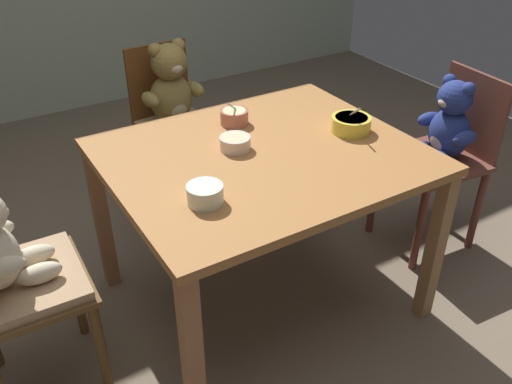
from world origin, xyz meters
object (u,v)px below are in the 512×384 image
Objects in this scene: teddy_chair_far_center at (174,105)px; teddy_chair_near_left at (6,269)px; porridge_bowl_cream_center at (235,143)px; porridge_bowl_terracotta_far_center at (234,116)px; dining_table at (263,172)px; teddy_chair_near_right at (446,137)px; porridge_bowl_white_near_left at (205,194)px; porridge_bowl_yellow_near_right at (351,124)px.

teddy_chair_near_left is at bearing -53.00° from teddy_chair_far_center.
porridge_bowl_cream_center is 1.00× the size of porridge_bowl_terracotta_far_center.
teddy_chair_near_right is at bearing -3.41° from dining_table.
teddy_chair_far_center is at bearing 83.60° from porridge_bowl_cream_center.
teddy_chair_near_left is 0.90m from porridge_bowl_cream_center.
porridge_bowl_cream_center is at bearing 45.74° from porridge_bowl_white_near_left.
porridge_bowl_cream_center is at bearing 167.31° from porridge_bowl_yellow_near_right.
teddy_chair_far_center reaches higher than porridge_bowl_terracotta_far_center.
porridge_bowl_terracotta_far_center reaches higher than porridge_bowl_cream_center.
teddy_chair_near_right is at bearing 42.12° from teddy_chair_far_center.
teddy_chair_near_left is (-1.92, 0.09, -0.01)m from teddy_chair_near_right.
dining_table is 0.30m from porridge_bowl_terracotta_far_center.
teddy_chair_near_right is 1.92m from teddy_chair_near_left.
dining_table is 0.41m from porridge_bowl_white_near_left.
teddy_chair_far_center is (0.01, 0.87, -0.04)m from dining_table.
porridge_bowl_white_near_left is (0.61, -0.23, 0.21)m from teddy_chair_near_left.
teddy_chair_near_left is at bearing 1.88° from teddy_chair_near_right.
porridge_bowl_white_near_left is 1.01× the size of porridge_bowl_terracotta_far_center.
teddy_chair_near_right is at bearing -2.88° from porridge_bowl_yellow_near_right.
teddy_chair_near_left is at bearing 177.39° from porridge_bowl_yellow_near_right.
teddy_chair_near_left is at bearing 178.04° from dining_table.
teddy_chair_far_center is at bearing 113.40° from porridge_bowl_yellow_near_right.
porridge_bowl_cream_center is (0.88, 0.05, 0.20)m from teddy_chair_near_left.
porridge_bowl_yellow_near_right is at bearing -39.84° from porridge_bowl_terracotta_far_center.
teddy_chair_near_right is 0.92× the size of teddy_chair_far_center.
teddy_chair_near_right is 5.18× the size of porridge_bowl_yellow_near_right.
dining_table is 9.72× the size of porridge_bowl_cream_center.
teddy_chair_far_center is (0.97, 0.83, 0.05)m from teddy_chair_near_left.
teddy_chair_near_left is 0.95× the size of teddy_chair_far_center.
dining_table is 1.25× the size of teddy_chair_far_center.
porridge_bowl_yellow_near_right is (1.35, -0.06, 0.21)m from teddy_chair_near_left.
teddy_chair_far_center is 7.78× the size of porridge_bowl_terracotta_far_center.
teddy_chair_near_right is at bearing 6.02° from porridge_bowl_white_near_left.
porridge_bowl_cream_center is at bearing 134.09° from dining_table.
teddy_chair_near_left is at bearing -177.04° from porridge_bowl_cream_center.
teddy_chair_near_right is 7.18× the size of porridge_bowl_terracotta_far_center.
porridge_bowl_terracotta_far_center is at bearing -1.79° from teddy_chair_far_center.
porridge_bowl_yellow_near_right reaches higher than porridge_bowl_cream_center.
teddy_chair_near_left is 7.43× the size of porridge_bowl_cream_center.
porridge_bowl_cream_center is at bearing -118.65° from porridge_bowl_terracotta_far_center.
porridge_bowl_yellow_near_right is at bearing -4.16° from dining_table.
teddy_chair_far_center is 0.61m from porridge_bowl_terracotta_far_center.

